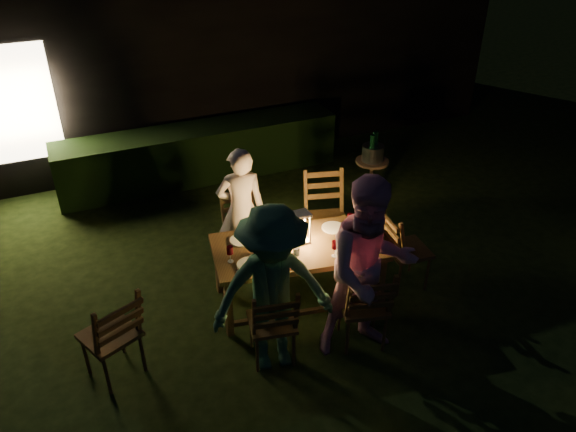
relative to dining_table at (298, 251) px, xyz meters
name	(u,v)px	position (x,y,z in m)	size (l,w,h in m)	color
garden_envelope	(184,35)	(0.37, 5.70, 0.92)	(40.00, 40.00, 3.20)	black
dining_table	(298,251)	(0.00, 0.00, 0.00)	(1.87, 1.15, 0.73)	#453017
chair_near_left	(272,335)	(-0.57, -0.68, -0.37)	(0.50, 0.53, 0.95)	#453017
chair_near_right	(363,318)	(0.31, -0.83, -0.35)	(0.56, 0.58, 1.00)	#453017
chair_far_left	(243,247)	(-0.32, 0.83, -0.39)	(0.42, 0.45, 0.89)	#453017
chair_far_right	(326,231)	(0.67, 0.67, -0.33)	(0.60, 0.62, 1.08)	#453017
chair_end	(404,261)	(1.21, -0.21, -0.35)	(0.52, 0.49, 1.01)	#453017
chair_spare	(114,349)	(-1.97, -0.29, -0.35)	(0.61, 0.63, 1.02)	#453017
person_house_side	(241,209)	(-0.31, 0.88, 0.09)	(0.55, 0.36, 1.50)	white
person_opp_right	(370,269)	(0.31, -0.88, 0.27)	(0.90, 0.70, 1.85)	#DB97BB
person_opp_left	(273,291)	(-0.58, -0.73, 0.19)	(1.10, 0.63, 1.70)	#356A4B
lantern	(302,229)	(0.06, 0.04, 0.23)	(0.16, 0.16, 0.35)	white
plate_far_left	(242,240)	(-0.51, 0.31, 0.08)	(0.25, 0.25, 0.01)	white
plate_near_left	(249,264)	(-0.58, -0.12, 0.08)	(0.25, 0.25, 0.01)	white
plate_far_right	(333,228)	(0.48, 0.14, 0.08)	(0.25, 0.25, 0.01)	white
plate_near_right	(347,250)	(0.41, -0.29, 0.08)	(0.25, 0.25, 0.01)	white
wineglass_a	(264,227)	(-0.25, 0.33, 0.16)	(0.06, 0.06, 0.18)	#59070F
wineglass_b	(230,254)	(-0.73, 0.00, 0.16)	(0.06, 0.06, 0.18)	#59070F
wineglass_c	(335,249)	(0.25, -0.33, 0.16)	(0.06, 0.06, 0.18)	#59070F
wineglass_d	(350,221)	(0.64, 0.07, 0.16)	(0.06, 0.06, 0.18)	#59070F
wineglass_e	(296,256)	(-0.15, -0.28, 0.16)	(0.06, 0.06, 0.18)	silver
bottle_table	(274,237)	(-0.25, 0.04, 0.21)	(0.07, 0.07, 0.28)	#0F471E
napkin_left	(292,264)	(-0.20, -0.29, 0.08)	(0.18, 0.14, 0.01)	red
napkin_right	(359,253)	(0.49, -0.39, 0.08)	(0.18, 0.14, 0.01)	red
phone	(244,270)	(-0.66, -0.19, 0.08)	(0.14, 0.07, 0.01)	black
side_table	(372,165)	(1.87, 1.63, -0.11)	(0.46, 0.46, 0.62)	brown
ice_bucket	(373,153)	(1.87, 1.63, 0.07)	(0.30, 0.30, 0.22)	#A5A8AD
bottle_bucket_a	(372,151)	(1.82, 1.59, 0.12)	(0.07, 0.07, 0.32)	#0F471E
bottle_bucket_b	(375,148)	(1.92, 1.67, 0.12)	(0.07, 0.07, 0.32)	#0F471E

